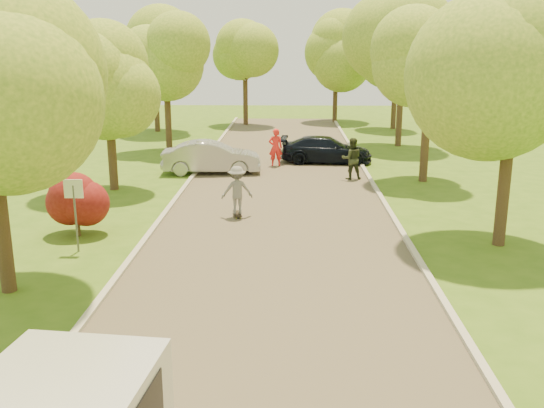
# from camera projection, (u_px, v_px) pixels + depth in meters

# --- Properties ---
(ground) EXTENTS (100.00, 100.00, 0.00)m
(ground) POSITION_uv_depth(u_px,v_px,m) (271.00, 311.00, 13.83)
(ground) COLOR #3B6117
(ground) RESTS_ON ground
(road) EXTENTS (8.00, 60.00, 0.01)m
(road) POSITION_uv_depth(u_px,v_px,m) (278.00, 216.00, 21.56)
(road) COLOR #4C4438
(road) RESTS_ON ground
(curb_left) EXTENTS (0.18, 60.00, 0.12)m
(curb_left) POSITION_uv_depth(u_px,v_px,m) (165.00, 214.00, 21.66)
(curb_left) COLOR #B2AD9E
(curb_left) RESTS_ON ground
(curb_right) EXTENTS (0.18, 60.00, 0.12)m
(curb_right) POSITION_uv_depth(u_px,v_px,m) (392.00, 215.00, 21.43)
(curb_right) COLOR #B2AD9E
(curb_right) RESTS_ON ground
(street_sign) EXTENTS (0.55, 0.06, 2.17)m
(street_sign) POSITION_uv_depth(u_px,v_px,m) (74.00, 200.00, 17.47)
(street_sign) COLOR #59595E
(street_sign) RESTS_ON ground
(red_shrub) EXTENTS (1.70, 1.70, 1.95)m
(red_shrub) POSITION_uv_depth(u_px,v_px,m) (76.00, 203.00, 19.05)
(red_shrub) COLOR #382619
(red_shrub) RESTS_ON ground
(tree_l_midb) EXTENTS (4.30, 4.20, 6.62)m
(tree_l_midb) POSITION_uv_depth(u_px,v_px,m) (112.00, 79.00, 24.47)
(tree_l_midb) COLOR #382619
(tree_l_midb) RESTS_ON ground
(tree_l_far) EXTENTS (4.92, 4.80, 7.79)m
(tree_l_far) POSITION_uv_depth(u_px,v_px,m) (169.00, 54.00, 33.91)
(tree_l_far) COLOR #382619
(tree_l_far) RESTS_ON ground
(tree_r_mida) EXTENTS (5.13, 5.00, 7.95)m
(tree_r_mida) POSITION_uv_depth(u_px,v_px,m) (525.00, 58.00, 17.07)
(tree_r_mida) COLOR #382619
(tree_r_mida) RESTS_ON ground
(tree_r_midb) EXTENTS (4.51, 4.40, 7.01)m
(tree_r_midb) POSITION_uv_depth(u_px,v_px,m) (434.00, 70.00, 25.95)
(tree_r_midb) COLOR #382619
(tree_r_midb) RESTS_ON ground
(tree_r_far) EXTENTS (5.33, 5.20, 8.34)m
(tree_r_far) POSITION_uv_depth(u_px,v_px,m) (407.00, 47.00, 35.36)
(tree_r_far) COLOR #382619
(tree_r_far) RESTS_ON ground
(tree_bg_a) EXTENTS (5.12, 5.00, 7.72)m
(tree_bg_a) POSITION_uv_depth(u_px,v_px,m) (157.00, 55.00, 41.75)
(tree_bg_a) COLOR #382619
(tree_bg_a) RESTS_ON ground
(tree_bg_b) EXTENTS (5.12, 5.00, 7.95)m
(tree_bg_b) POSITION_uv_depth(u_px,v_px,m) (400.00, 51.00, 43.15)
(tree_bg_b) COLOR #382619
(tree_bg_b) RESTS_ON ground
(tree_bg_c) EXTENTS (4.92, 4.80, 7.33)m
(tree_bg_c) POSITION_uv_depth(u_px,v_px,m) (248.00, 58.00, 45.53)
(tree_bg_c) COLOR #382619
(tree_bg_c) RESTS_ON ground
(tree_bg_d) EXTENTS (5.12, 5.00, 7.72)m
(tree_bg_d) POSITION_uv_depth(u_px,v_px,m) (339.00, 54.00, 47.19)
(tree_bg_d) COLOR #382619
(tree_bg_d) RESTS_ON ground
(silver_sedan) EXTENTS (4.76, 1.97, 1.53)m
(silver_sedan) POSITION_uv_depth(u_px,v_px,m) (211.00, 157.00, 28.71)
(silver_sedan) COLOR #9D9DA1
(silver_sedan) RESTS_ON ground
(dark_sedan) EXTENTS (4.82, 2.21, 1.37)m
(dark_sedan) POSITION_uv_depth(u_px,v_px,m) (326.00, 150.00, 31.32)
(dark_sedan) COLOR black
(dark_sedan) RESTS_ON ground
(longboard) EXTENTS (0.41, 0.91, 0.10)m
(longboard) POSITION_uv_depth(u_px,v_px,m) (237.00, 214.00, 21.50)
(longboard) COLOR black
(longboard) RESTS_ON ground
(skateboarder) EXTENTS (1.21, 0.84, 1.71)m
(skateboarder) POSITION_uv_depth(u_px,v_px,m) (237.00, 190.00, 21.28)
(skateboarder) COLOR slate
(skateboarder) RESTS_ON longboard
(person_striped) EXTENTS (0.75, 0.55, 1.90)m
(person_striped) POSITION_uv_depth(u_px,v_px,m) (276.00, 148.00, 30.35)
(person_striped) COLOR red
(person_striped) RESTS_ON ground
(person_olive) EXTENTS (0.99, 0.81, 1.90)m
(person_olive) POSITION_uv_depth(u_px,v_px,m) (352.00, 159.00, 27.32)
(person_olive) COLOR #2A311D
(person_olive) RESTS_ON ground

